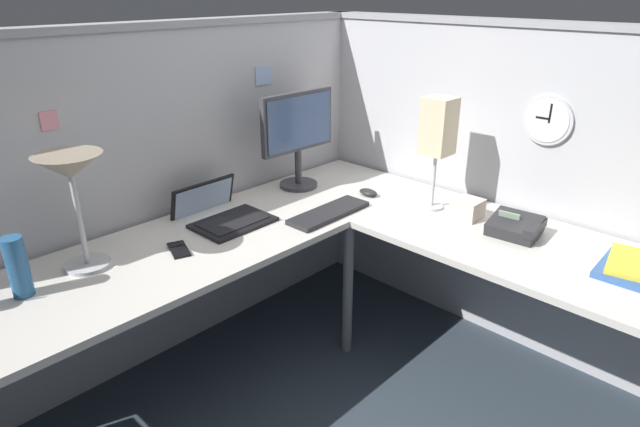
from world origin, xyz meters
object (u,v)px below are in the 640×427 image
object	(u,v)px
thermos_flask	(18,267)
wall_clock	(548,120)
tissue_box	(468,209)
keyboard	(329,213)
computer_mouse	(368,192)
laptop	(220,214)
cell_phone	(179,250)
desk_lamp_dome	(71,176)
monitor	(298,133)
office_phone	(517,227)
book_stack	(633,267)
desk_lamp_paper	(438,130)

from	to	relation	value
thermos_flask	wall_clock	distance (m)	2.18
tissue_box	keyboard	bearing A→B (deg)	131.16
wall_clock	computer_mouse	bearing A→B (deg)	117.53
laptop	thermos_flask	bearing A→B (deg)	-176.73
keyboard	cell_phone	xyz separation A→B (m)	(-0.69, 0.19, -0.01)
desk_lamp_dome	monitor	bearing A→B (deg)	2.50
keyboard	wall_clock	bearing A→B (deg)	-45.27
desk_lamp_dome	office_phone	xyz separation A→B (m)	(1.39, -1.05, -0.33)
cell_phone	wall_clock	distance (m)	1.68
laptop	book_stack	xyz separation A→B (m)	(0.77, -1.52, -0.00)
desk_lamp_dome	tissue_box	bearing A→B (deg)	-29.65
wall_clock	cell_phone	bearing A→B (deg)	147.83
desk_lamp_dome	desk_lamp_paper	xyz separation A→B (m)	(1.41, -0.62, 0.02)
laptop	computer_mouse	size ratio (longest dim) A/B	3.71
office_phone	tissue_box	bearing A→B (deg)	84.59
thermos_flask	office_phone	world-z (taller)	thermos_flask
computer_mouse	desk_lamp_paper	xyz separation A→B (m)	(0.09, -0.32, 0.37)
desk_lamp_dome	thermos_flask	size ratio (longest dim) A/B	2.02
laptop	desk_lamp_dome	world-z (taller)	desk_lamp_dome
desk_lamp_dome	office_phone	size ratio (longest dim) A/B	2.00
desk_lamp_dome	office_phone	bearing A→B (deg)	-37.09
computer_mouse	cell_phone	world-z (taller)	computer_mouse
cell_phone	desk_lamp_paper	distance (m)	1.26
office_phone	tissue_box	size ratio (longest dim) A/B	1.85
laptop	desk_lamp_paper	world-z (taller)	desk_lamp_paper
desk_lamp_dome	computer_mouse	bearing A→B (deg)	-12.84
book_stack	desk_lamp_paper	xyz separation A→B (m)	(0.02, 0.89, 0.36)
keyboard	desk_lamp_paper	xyz separation A→B (m)	(0.41, -0.29, 0.37)
computer_mouse	desk_lamp_dome	xyz separation A→B (m)	(-1.32, 0.30, 0.35)
tissue_box	desk_lamp_dome	bearing A→B (deg)	150.35
computer_mouse	desk_lamp_paper	world-z (taller)	desk_lamp_paper
desk_lamp_paper	tissue_box	world-z (taller)	desk_lamp_paper
keyboard	desk_lamp_paper	size ratio (longest dim) A/B	0.81
computer_mouse	desk_lamp_dome	distance (m)	1.40
laptop	thermos_flask	size ratio (longest dim) A/B	1.75
wall_clock	desk_lamp_dome	bearing A→B (deg)	149.27
computer_mouse	book_stack	size ratio (longest dim) A/B	0.34
desk_lamp_paper	cell_phone	bearing A→B (deg)	156.18
office_phone	book_stack	distance (m)	0.46
book_stack	thermos_flask	bearing A→B (deg)	137.98
computer_mouse	thermos_flask	bearing A→B (deg)	170.62
monitor	desk_lamp_paper	distance (m)	0.72
cell_phone	wall_clock	size ratio (longest dim) A/B	0.65
laptop	desk_lamp_paper	bearing A→B (deg)	-38.67
office_phone	book_stack	world-z (taller)	office_phone
tissue_box	computer_mouse	bearing A→B (deg)	100.82
desk_lamp_dome	cell_phone	bearing A→B (deg)	-23.85
laptop	desk_lamp_dome	bearing A→B (deg)	-179.36
laptop	cell_phone	bearing A→B (deg)	-155.08
keyboard	monitor	bearing A→B (deg)	64.84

